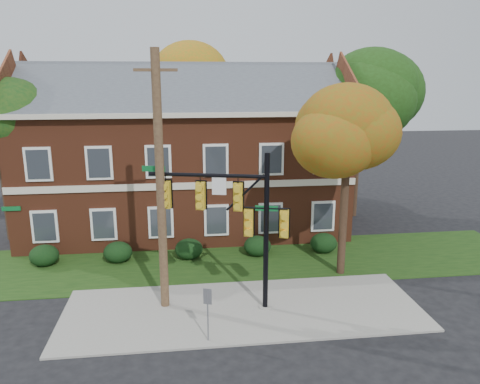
{
  "coord_description": "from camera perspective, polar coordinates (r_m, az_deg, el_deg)",
  "views": [
    {
      "loc": [
        -2.23,
        -15.61,
        8.95
      ],
      "look_at": [
        0.13,
        3.0,
        4.32
      ],
      "focal_mm": 35.0,
      "sensor_mm": 36.0,
      "label": 1
    }
  ],
  "objects": [
    {
      "name": "hedge_center",
      "position": [
        23.85,
        -6.25,
        -6.92
      ],
      "size": [
        1.4,
        1.26,
        1.05
      ],
      "primitive_type": "ellipsoid",
      "color": "black",
      "rests_on": "ground"
    },
    {
      "name": "tree_left_rear",
      "position": [
        28.2,
        -27.15,
        7.73
      ],
      "size": [
        5.4,
        5.1,
        8.88
      ],
      "color": "black",
      "rests_on": "ground"
    },
    {
      "name": "hedge_right",
      "position": [
        24.14,
        2.14,
        -6.59
      ],
      "size": [
        1.4,
        1.26,
        1.05
      ],
      "primitive_type": "ellipsoid",
      "color": "black",
      "rests_on": "ground"
    },
    {
      "name": "utility_pole",
      "position": [
        17.76,
        -9.69,
        0.98
      ],
      "size": [
        1.55,
        0.35,
        9.97
      ],
      "rotation": [
        0.0,
        0.0,
        0.07
      ],
      "color": "#452E20",
      "rests_on": "ground"
    },
    {
      "name": "traffic_signal",
      "position": [
        17.72,
        -0.41,
        -2.73
      ],
      "size": [
        5.48,
        1.53,
        6.27
      ],
      "rotation": [
        0.0,
        0.0,
        -0.25
      ],
      "color": "gray",
      "rests_on": "ground"
    },
    {
      "name": "grass_strip",
      "position": [
        23.49,
        -1.24,
        -8.5
      ],
      "size": [
        30.0,
        6.0,
        0.04
      ],
      "primitive_type": "cube",
      "color": "#193811",
      "rests_on": "ground"
    },
    {
      "name": "apartment_building",
      "position": [
        27.85,
        -6.7,
        5.57
      ],
      "size": [
        18.8,
        8.8,
        9.74
      ],
      "color": "brown",
      "rests_on": "ground"
    },
    {
      "name": "sidewalk",
      "position": [
        18.98,
        0.39,
        -14.15
      ],
      "size": [
        14.0,
        5.0,
        0.08
      ],
      "primitive_type": "cube",
      "color": "gray",
      "rests_on": "ground"
    },
    {
      "name": "hedge_far_right",
      "position": [
        24.92,
        10.15,
        -6.14
      ],
      "size": [
        1.4,
        1.26,
        1.05
      ],
      "primitive_type": "ellipsoid",
      "color": "black",
      "rests_on": "ground"
    },
    {
      "name": "tree_far_rear",
      "position": [
        35.44,
        -4.81,
        13.63
      ],
      "size": [
        6.84,
        6.46,
        11.52
      ],
      "color": "black",
      "rests_on": "ground"
    },
    {
      "name": "hedge_far_left",
      "position": [
        24.79,
        -22.77,
        -7.15
      ],
      "size": [
        1.4,
        1.26,
        1.05
      ],
      "primitive_type": "ellipsoid",
      "color": "black",
      "rests_on": "ground"
    },
    {
      "name": "sign_post",
      "position": [
        16.4,
        -3.97,
        -13.73
      ],
      "size": [
        0.28,
        0.14,
        2.02
      ],
      "rotation": [
        0.0,
        0.0,
        -0.38
      ],
      "color": "slate",
      "rests_on": "ground"
    },
    {
      "name": "tree_right_rear",
      "position": [
        30.69,
        15.21,
        11.83
      ],
      "size": [
        6.3,
        5.95,
        10.62
      ],
      "color": "black",
      "rests_on": "ground"
    },
    {
      "name": "ground",
      "position": [
        18.13,
        0.82,
        -15.73
      ],
      "size": [
        120.0,
        120.0,
        0.0
      ],
      "primitive_type": "plane",
      "color": "black",
      "rests_on": "ground"
    },
    {
      "name": "hedge_left",
      "position": [
        24.07,
        -14.67,
        -7.11
      ],
      "size": [
        1.4,
        1.26,
        1.05
      ],
      "primitive_type": "ellipsoid",
      "color": "black",
      "rests_on": "ground"
    },
    {
      "name": "tree_near_right",
      "position": [
        20.98,
        13.75,
        7.21
      ],
      "size": [
        4.5,
        4.25,
        8.58
      ],
      "color": "black",
      "rests_on": "ground"
    }
  ]
}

